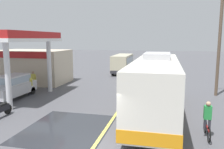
{
  "coord_description": "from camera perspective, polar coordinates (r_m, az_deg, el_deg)",
  "views": [
    {
      "loc": [
        2.89,
        -8.67,
        4.59
      ],
      "look_at": [
        -1.5,
        10.0,
        1.6
      ],
      "focal_mm": 37.14,
      "sensor_mm": 36.0,
      "label": 1
    }
  ],
  "objects": [
    {
      "name": "pedestrian_near_pump",
      "position": [
        20.07,
        -19.67,
        -2.16
      ],
      "size": [
        0.55,
        0.22,
        1.66
      ],
      "color": "#33333F",
      "rests_on": "ground"
    },
    {
      "name": "car_trailing_behind_bus",
      "position": [
        32.35,
        12.19,
        2.31
      ],
      "size": [
        1.7,
        4.2,
        1.82
      ],
      "color": "black",
      "rests_on": "ground"
    },
    {
      "name": "lane_divider_stripe",
      "position": [
        24.28,
        6.16,
        -2.08
      ],
      "size": [
        0.16,
        50.0,
        0.01
      ],
      "primitive_type": "cube",
      "color": "#D8CC4C",
      "rests_on": "ground"
    },
    {
      "name": "coach_bus_main",
      "position": [
        14.25,
        10.72,
        -2.91
      ],
      "size": [
        2.6,
        11.04,
        3.69
      ],
      "color": "silver",
      "rests_on": "ground"
    },
    {
      "name": "minibus_opposing_lane",
      "position": [
        30.84,
        2.61,
        3.05
      ],
      "size": [
        2.04,
        6.13,
        2.44
      ],
      "color": "#BFB799",
      "rests_on": "ground"
    },
    {
      "name": "cyclist_on_shoulder",
      "position": [
        11.86,
        22.42,
        -10.53
      ],
      "size": [
        0.34,
        1.82,
        1.72
      ],
      "color": "black",
      "rests_on": "ground"
    },
    {
      "name": "ground",
      "position": [
        29.17,
        7.38,
        -0.27
      ],
      "size": [
        120.0,
        120.0,
        0.0
      ],
      "primitive_type": "plane",
      "color": "#4C4C51"
    },
    {
      "name": "gas_station_roadside",
      "position": [
        23.86,
        -21.38,
        3.53
      ],
      "size": [
        9.1,
        11.95,
        5.1
      ],
      "color": "#B21E1E",
      "rests_on": "ground"
    },
    {
      "name": "motorcycle_parked_forecourt",
      "position": [
        15.22,
        -25.64,
        -7.84
      ],
      "size": [
        0.55,
        1.8,
        0.92
      ],
      "color": "black",
      "rests_on": "ground"
    },
    {
      "name": "utility_pole_roadside",
      "position": [
        20.22,
        24.99,
        8.13
      ],
      "size": [
        1.8,
        0.24,
        8.87
      ],
      "color": "brown",
      "rests_on": "ground"
    },
    {
      "name": "wet_puddle_patch",
      "position": [
        12.46,
        -10.92,
        -12.9
      ],
      "size": [
        4.24,
        4.94,
        0.01
      ],
      "primitive_type": "cube",
      "color": "#26282D",
      "rests_on": "ground"
    },
    {
      "name": "car_at_pump",
      "position": [
        19.44,
        -23.23,
        -2.47
      ],
      "size": [
        1.7,
        4.2,
        1.82
      ],
      "color": "#B2B2B7",
      "rests_on": "ground"
    },
    {
      "name": "pedestrian_by_shop",
      "position": [
        22.12,
        -18.79,
        -1.13
      ],
      "size": [
        0.55,
        0.22,
        1.66
      ],
      "color": "#33333F",
      "rests_on": "ground"
    }
  ]
}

